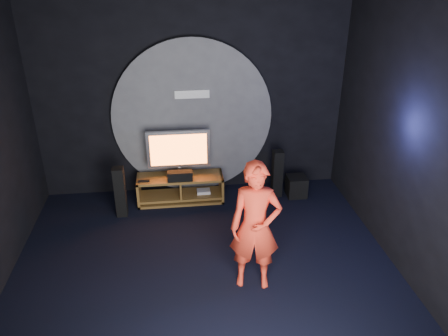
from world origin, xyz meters
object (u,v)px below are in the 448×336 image
at_px(tower_speaker_right, 277,173).
at_px(subwoofer, 296,186).
at_px(tower_speaker_left, 120,192).
at_px(player, 255,227).
at_px(tv, 179,151).
at_px(media_console, 181,190).

distance_m(tower_speaker_right, subwoofer, 0.41).
distance_m(tower_speaker_left, player, 2.57).
distance_m(tv, tower_speaker_right, 1.69).
bearing_deg(tv, tower_speaker_left, -156.55).
relative_size(tower_speaker_left, player, 0.50).
distance_m(tv, player, 2.37).
bearing_deg(player, tower_speaker_left, 144.24).
height_order(tower_speaker_right, subwoofer, tower_speaker_right).
xyz_separation_m(tower_speaker_right, subwoofer, (0.33, -0.06, -0.23)).
xyz_separation_m(media_console, tv, (-0.01, 0.07, 0.67)).
height_order(media_console, subwoofer, media_console).
xyz_separation_m(media_console, subwoofer, (1.95, -0.06, -0.02)).
xyz_separation_m(tower_speaker_left, player, (1.77, -1.82, 0.42)).
xyz_separation_m(media_console, tower_speaker_right, (1.61, -0.01, 0.21)).
height_order(tv, subwoofer, tv).
bearing_deg(player, tower_speaker_right, 79.96).
xyz_separation_m(tv, player, (0.84, -2.22, -0.04)).
bearing_deg(subwoofer, player, -118.13).
height_order(subwoofer, player, player).
bearing_deg(subwoofer, tower_speaker_right, 170.53).
distance_m(tv, tower_speaker_left, 1.11).
bearing_deg(tower_speaker_right, tv, 177.35).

